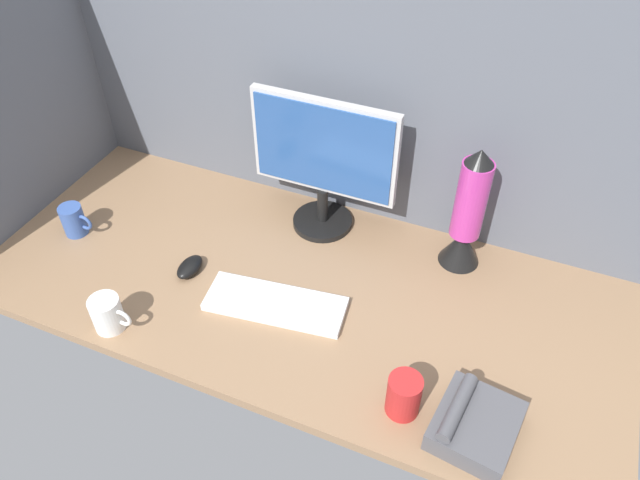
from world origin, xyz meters
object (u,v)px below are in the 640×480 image
(keyboard, at_px, (277,304))
(mouse, at_px, (190,267))
(mug_ceramic_white, at_px, (108,314))
(lava_lamp, at_px, (467,218))
(mug_ceramic_blue, at_px, (74,220))
(desk_phone, at_px, (474,424))
(mug_red_plastic, at_px, (404,395))
(monitor, at_px, (324,160))

(keyboard, relative_size, mouse, 3.85)
(mug_ceramic_white, distance_m, lava_lamp, 0.97)
(mug_ceramic_blue, relative_size, lava_lamp, 0.27)
(desk_phone, bearing_deg, keyboard, 163.84)
(mouse, bearing_deg, mug_red_plastic, -13.55)
(desk_phone, bearing_deg, monitor, 137.54)
(keyboard, distance_m, mug_red_plastic, 0.43)
(mug_ceramic_blue, bearing_deg, mug_red_plastic, -10.47)
(keyboard, distance_m, mug_ceramic_blue, 0.68)
(monitor, relative_size, mouse, 4.44)
(desk_phone, bearing_deg, mug_ceramic_white, -176.09)
(monitor, height_order, mug_ceramic_white, monitor)
(mug_red_plastic, distance_m, lava_lamp, 0.54)
(keyboard, relative_size, lava_lamp, 0.98)
(keyboard, distance_m, mouse, 0.28)
(keyboard, height_order, mug_ceramic_white, mug_ceramic_white)
(monitor, relative_size, lava_lamp, 1.13)
(mug_ceramic_blue, bearing_deg, mouse, -1.35)
(mug_ceramic_white, bearing_deg, monitor, 59.60)
(keyboard, bearing_deg, lava_lamp, 34.33)
(monitor, distance_m, mug_ceramic_white, 0.70)
(mug_ceramic_blue, xyz_separation_m, mug_red_plastic, (1.07, -0.20, 0.01))
(mug_red_plastic, height_order, desk_phone, mug_red_plastic)
(lava_lamp, bearing_deg, desk_phone, -73.68)
(lava_lamp, bearing_deg, mug_red_plastic, -90.74)
(mug_ceramic_white, bearing_deg, keyboard, 31.68)
(monitor, xyz_separation_m, mug_ceramic_white, (-0.34, -0.59, -0.18))
(keyboard, relative_size, mug_ceramic_blue, 3.65)
(monitor, xyz_separation_m, lava_lamp, (0.42, -0.00, -0.07))
(mug_ceramic_blue, relative_size, mug_ceramic_white, 0.90)
(mug_red_plastic, relative_size, lava_lamp, 0.29)
(mug_ceramic_white, bearing_deg, mug_red_plastic, 4.41)
(keyboard, distance_m, mug_ceramic_white, 0.43)
(keyboard, relative_size, mug_red_plastic, 3.42)
(monitor, xyz_separation_m, mug_ceramic_blue, (-0.66, -0.33, -0.18))
(mug_ceramic_blue, bearing_deg, desk_phone, -8.95)
(mug_ceramic_blue, distance_m, lava_lamp, 1.14)
(keyboard, xyz_separation_m, desk_phone, (0.55, -0.16, 0.02))
(mug_ceramic_blue, distance_m, desk_phone, 1.25)
(mouse, relative_size, mug_ceramic_blue, 0.95)
(mouse, relative_size, mug_red_plastic, 0.89)
(mug_red_plastic, bearing_deg, mouse, 164.36)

